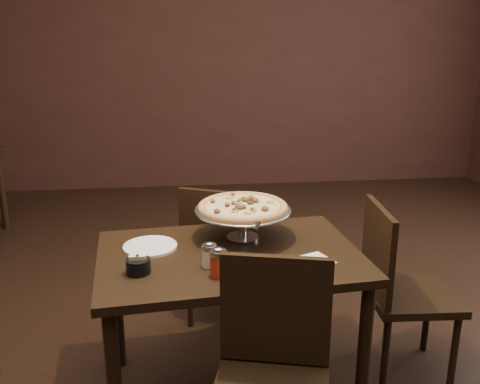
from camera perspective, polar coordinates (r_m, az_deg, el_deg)
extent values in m
cube|color=#321A13|center=(5.54, -4.41, 14.78)|extent=(6.00, 0.02, 2.80)
cube|color=black|center=(2.31, -1.10, -6.96)|extent=(1.18, 0.85, 0.04)
cylinder|color=black|center=(2.36, 13.08, -16.62)|extent=(0.06, 0.06, 0.66)
cylinder|color=black|center=(2.72, -13.00, -11.70)|extent=(0.06, 0.06, 0.66)
cylinder|color=black|center=(2.86, 7.81, -9.91)|extent=(0.06, 0.06, 0.66)
cylinder|color=black|center=(4.85, -24.04, 0.17)|extent=(0.06, 0.06, 0.67)
cylinder|color=#B3B3BA|center=(2.46, 0.29, -4.84)|extent=(0.15, 0.15, 0.01)
cylinder|color=#B3B3BA|center=(2.44, 0.29, -3.46)|extent=(0.03, 0.03, 0.12)
cylinder|color=#B3B3BA|center=(2.42, 0.29, -2.08)|extent=(0.11, 0.11, 0.01)
cylinder|color=gray|center=(2.42, 0.29, -1.93)|extent=(0.43, 0.43, 0.01)
torus|color=gray|center=(2.42, 0.29, -1.91)|extent=(0.44, 0.44, 0.01)
cylinder|color=brown|center=(2.41, 0.29, -1.72)|extent=(0.40, 0.40, 0.01)
torus|color=brown|center=(2.41, 0.29, -1.62)|extent=(0.41, 0.41, 0.03)
cylinder|color=tan|center=(2.41, 0.29, -1.50)|extent=(0.34, 0.34, 0.01)
cylinder|color=beige|center=(2.17, -3.29, -7.02)|extent=(0.06, 0.06, 0.08)
cylinder|color=#B3B3BA|center=(2.15, -3.31, -5.88)|extent=(0.06, 0.06, 0.02)
ellipsoid|color=#B3B3BA|center=(2.15, -3.32, -5.50)|extent=(0.03, 0.03, 0.01)
cylinder|color=maroon|center=(2.09, -2.35, -7.83)|extent=(0.06, 0.06, 0.08)
cylinder|color=#B3B3BA|center=(2.07, -2.37, -6.51)|extent=(0.07, 0.07, 0.02)
ellipsoid|color=#B3B3BA|center=(2.07, -2.37, -6.08)|extent=(0.04, 0.04, 0.01)
cylinder|color=black|center=(2.16, -10.79, -7.77)|extent=(0.10, 0.10, 0.06)
cube|color=#D7C27C|center=(2.15, -11.24, -7.45)|extent=(0.04, 0.03, 0.06)
cube|color=#D7C27C|center=(2.15, -10.47, -7.44)|extent=(0.04, 0.03, 0.06)
cube|color=silver|center=(2.23, 7.96, -7.36)|extent=(0.17, 0.17, 0.01)
cylinder|color=white|center=(2.39, -9.56, -5.75)|extent=(0.24, 0.24, 0.01)
cylinder|color=white|center=(2.07, 3.20, -9.33)|extent=(0.23, 0.23, 0.01)
cone|color=#B3B3BA|center=(2.20, 1.83, -3.78)|extent=(0.13, 0.13, 0.00)
cylinder|color=black|center=(2.20, 1.83, -3.72)|extent=(0.05, 0.11, 0.02)
cube|color=black|center=(3.04, -1.60, -6.71)|extent=(0.50, 0.50, 0.04)
cube|color=black|center=(2.80, -2.77, -3.80)|extent=(0.36, 0.18, 0.40)
cylinder|color=black|center=(3.22, 1.98, -9.32)|extent=(0.03, 0.03, 0.38)
cylinder|color=black|center=(3.31, -3.29, -8.60)|extent=(0.03, 0.03, 0.38)
cylinder|color=black|center=(2.96, 0.37, -11.89)|extent=(0.03, 0.03, 0.38)
cylinder|color=black|center=(3.05, -5.34, -11.01)|extent=(0.03, 0.03, 0.38)
cube|color=black|center=(1.98, 3.81, -12.42)|extent=(0.40, 0.13, 0.42)
cube|color=black|center=(2.70, 17.81, -10.48)|extent=(0.42, 0.42, 0.04)
cube|color=black|center=(2.55, 14.49, -6.05)|extent=(0.05, 0.40, 0.42)
cylinder|color=black|center=(2.74, 21.87, -15.66)|extent=(0.03, 0.03, 0.39)
cylinder|color=black|center=(2.99, 19.29, -12.46)|extent=(0.03, 0.03, 0.39)
cylinder|color=black|center=(2.63, 15.22, -16.47)|extent=(0.03, 0.03, 0.39)
cylinder|color=black|center=(2.89, 13.22, -13.02)|extent=(0.03, 0.03, 0.39)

